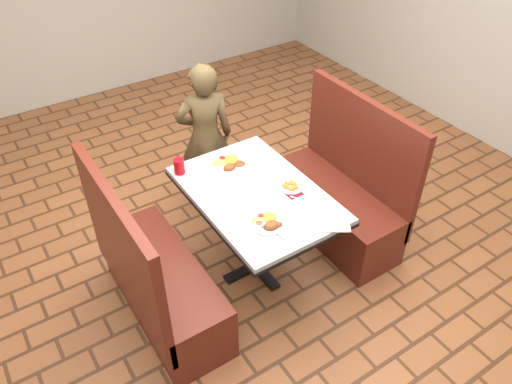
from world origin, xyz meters
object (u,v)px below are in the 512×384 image
booth_bench_left (157,281)px  far_dinner_plate (229,162)px  dining_table (256,203)px  near_dinner_plate (268,221)px  booth_bench_right (339,199)px  diner_person (205,137)px  plantain_plate (291,186)px  red_tumbler (179,166)px

booth_bench_left → far_dinner_plate: size_ratio=4.16×
booth_bench_left → dining_table: bearing=0.0°
near_dinner_plate → far_dinner_plate: same height
booth_bench_left → far_dinner_plate: 0.99m
booth_bench_right → diner_person: (-0.68, 0.95, 0.32)m
dining_table → booth_bench_right: 0.86m
dining_table → near_dinner_plate: size_ratio=5.03×
plantain_plate → red_tumbler: 0.81m
dining_table → red_tumbler: red_tumbler is taller
near_dinner_plate → booth_bench_right: bearing=19.0°
dining_table → diner_person: bearing=83.0°
near_dinner_plate → red_tumbler: bearing=105.6°
dining_table → diner_person: diner_person is taller
booth_bench_left → far_dinner_plate: (0.81, 0.37, 0.45)m
booth_bench_right → booth_bench_left: bearing=180.0°
plantain_plate → red_tumbler: bearing=134.6°
near_dinner_plate → booth_bench_left: bearing=155.3°
dining_table → near_dinner_plate: 0.36m
near_dinner_plate → red_tumbler: 0.83m
dining_table → plantain_plate: size_ratio=7.01×
booth_bench_right → red_tumbler: (-1.14, 0.49, 0.48)m
dining_table → diner_person: (0.12, 0.95, -0.00)m
dining_table → booth_bench_right: booth_bench_right is taller
booth_bench_right → diner_person: 1.22m
dining_table → booth_bench_right: size_ratio=1.01×
dining_table → far_dinner_plate: bearing=88.6°
near_dinner_plate → far_dinner_plate: bearing=79.8°
booth_bench_right → plantain_plate: bearing=-170.9°
far_dinner_plate → dining_table: bearing=-91.4°
booth_bench_left → far_dinner_plate: bearing=24.7°
diner_person → far_dinner_plate: bearing=97.9°
far_dinner_plate → near_dinner_plate: bearing=-100.2°
diner_person → near_dinner_plate: size_ratio=5.40×
booth_bench_right → diner_person: size_ratio=0.92×
booth_bench_right → red_tumbler: size_ratio=10.41×
booth_bench_right → far_dinner_plate: 0.98m
diner_person → red_tumbler: size_ratio=11.30×
red_tumbler → diner_person: bearing=45.6°
diner_person → booth_bench_right: bearing=143.9°
red_tumbler → far_dinner_plate: bearing=-18.5°
booth_bench_right → red_tumbler: 1.33m
far_dinner_plate → plantain_plate: (0.22, -0.46, -0.02)m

